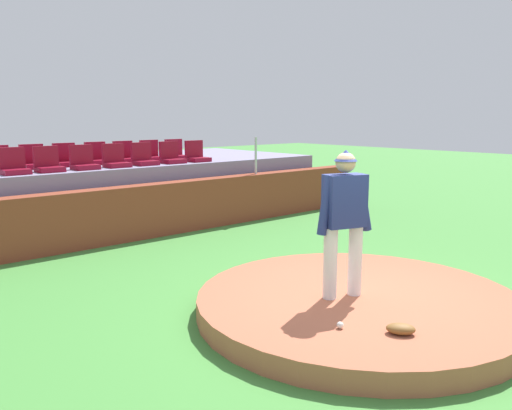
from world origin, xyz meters
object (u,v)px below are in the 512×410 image
at_px(stadium_chair_2, 84,162).
at_px(stadium_chair_4, 144,158).
at_px(pitcher, 344,213).
at_px(fielding_glove, 401,329).
at_px(stadium_chair_12, 151,154).
at_px(stadium_chair_11, 125,156).
at_px(stadium_chair_5, 171,156).
at_px(stadium_chair_0, 14,166).
at_px(stadium_chair_6, 196,155).
at_px(stadium_chair_9, 66,159).
at_px(stadium_chair_8, 34,161).
at_px(stadium_chair_1, 48,164).
at_px(stadium_chair_13, 176,153).
at_px(stadium_chair_3, 116,160).
at_px(stadium_chair_10, 97,157).
at_px(baseball, 340,325).

xyz_separation_m(stadium_chair_2, stadium_chair_4, (1.40, 0.02, 0.00)).
bearing_deg(pitcher, fielding_glove, -92.88).
distance_m(stadium_chair_2, stadium_chair_12, 2.32).
distance_m(fielding_glove, stadium_chair_11, 8.65).
distance_m(fielding_glove, stadium_chair_5, 7.93).
height_order(stadium_chair_0, stadium_chair_6, same).
relative_size(stadium_chair_5, stadium_chair_9, 1.00).
bearing_deg(stadium_chair_8, stadium_chair_1, 88.93).
height_order(stadium_chair_1, stadium_chair_8, same).
bearing_deg(pitcher, stadium_chair_13, 90.82).
xyz_separation_m(fielding_glove, stadium_chair_3, (0.64, 7.54, 1.24)).
relative_size(stadium_chair_2, stadium_chair_10, 1.00).
height_order(stadium_chair_0, stadium_chair_5, same).
xyz_separation_m(stadium_chair_5, stadium_chair_13, (0.71, 0.90, 0.00)).
xyz_separation_m(baseball, stadium_chair_0, (-1.07, 7.03, 1.26)).
height_order(stadium_chair_2, stadium_chair_12, same).
height_order(pitcher, fielding_glove, pitcher).
relative_size(stadium_chair_8, stadium_chair_11, 1.00).
xyz_separation_m(baseball, stadium_chair_13, (3.12, 7.96, 1.26)).
height_order(stadium_chair_4, stadium_chair_13, same).
height_order(stadium_chair_6, stadium_chair_13, same).
relative_size(stadium_chair_5, stadium_chair_12, 1.00).
bearing_deg(stadium_chair_11, stadium_chair_13, -179.54).
bearing_deg(stadium_chair_11, stadium_chair_0, 18.21).
relative_size(stadium_chair_1, stadium_chair_5, 1.00).
bearing_deg(stadium_chair_8, fielding_glove, 95.21).
distance_m(stadium_chair_1, stadium_chair_4, 2.12).
relative_size(pitcher, stadium_chair_5, 3.66).
bearing_deg(baseball, stadium_chair_1, 93.45).
bearing_deg(stadium_chair_11, stadium_chair_3, 52.45).
bearing_deg(stadium_chair_2, baseball, 87.61).
xyz_separation_m(pitcher, stadium_chair_5, (1.61, 6.42, 0.24)).
relative_size(stadium_chair_5, stadium_chair_11, 1.00).
xyz_separation_m(stadium_chair_3, stadium_chair_11, (0.70, 0.91, 0.00)).
distance_m(stadium_chair_4, stadium_chair_8, 2.27).
relative_size(pitcher, stadium_chair_2, 3.66).
height_order(baseball, stadium_chair_8, stadium_chair_8).
bearing_deg(stadium_chair_9, stadium_chair_0, 33.33).
bearing_deg(stadium_chair_8, stadium_chair_6, 165.86).
bearing_deg(stadium_chair_10, fielding_glove, 85.57).
distance_m(pitcher, stadium_chair_1, 6.52).
relative_size(stadium_chair_0, stadium_chair_9, 1.00).
bearing_deg(stadium_chair_6, stadium_chair_12, -53.84).
xyz_separation_m(stadium_chair_3, stadium_chair_6, (2.10, -0.01, 0.00)).
bearing_deg(baseball, stadium_chair_4, 76.50).
relative_size(stadium_chair_2, stadium_chair_6, 1.00).
distance_m(baseball, stadium_chair_13, 8.64).
bearing_deg(stadium_chair_5, baseball, 71.13).
bearing_deg(stadium_chair_1, stadium_chair_5, -179.69).
relative_size(stadium_chair_1, stadium_chair_10, 1.00).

